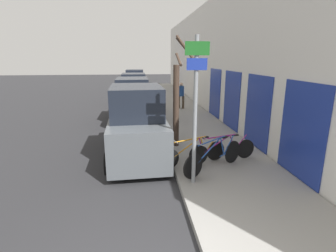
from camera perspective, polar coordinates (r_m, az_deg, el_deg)
ground_plane at (r=14.28m, az=-6.59°, el=1.25°), size 80.00×80.00×0.00m
sidewalk_curb at (r=17.20m, az=2.03°, el=3.90°), size 3.20×32.00×0.15m
building_facade at (r=17.17m, az=8.14°, el=14.32°), size 0.23×32.00×6.50m
signpost at (r=6.35m, az=5.97°, el=4.39°), size 0.57×0.12×3.65m
bicycle_0 at (r=7.63m, az=10.03°, el=-6.60°), size 2.03×1.35×0.95m
bicycle_1 at (r=7.94m, az=5.57°, el=-5.85°), size 2.13×0.78×0.85m
bicycle_2 at (r=8.33m, az=11.84°, el=-5.10°), size 2.22×0.59×0.85m
parked_car_0 at (r=8.75m, az=-6.77°, el=-0.04°), size 2.08×4.26×2.43m
parked_car_1 at (r=14.09m, az=-7.67°, el=5.32°), size 2.01×4.38×2.27m
parked_car_2 at (r=19.52m, az=-7.42°, el=7.80°), size 2.06×4.25×2.19m
parked_car_3 at (r=25.39m, az=-7.16°, el=9.40°), size 2.06×4.45×2.20m
pedestrian_near at (r=16.62m, az=2.87°, el=7.05°), size 0.42×0.36×1.63m
street_tree at (r=9.28m, az=2.04°, el=5.89°), size 0.90×0.85×3.88m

